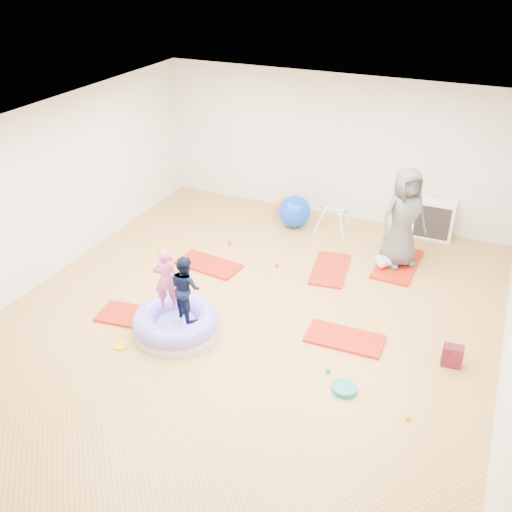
% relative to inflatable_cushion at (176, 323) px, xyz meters
% --- Properties ---
extents(room, '(7.01, 8.01, 2.81)m').
position_rel_inflatable_cushion_xyz_m(room, '(0.78, 0.73, 1.25)').
color(room, gold).
rests_on(room, ground).
extents(gym_mat_front_left, '(1.13, 0.67, 0.04)m').
position_rel_inflatable_cushion_xyz_m(gym_mat_front_left, '(-0.76, 0.04, -0.13)').
color(gym_mat_front_left, '#BB2500').
rests_on(gym_mat_front_left, ground).
extents(gym_mat_mid_left, '(1.15, 0.67, 0.05)m').
position_rel_inflatable_cushion_xyz_m(gym_mat_mid_left, '(-0.48, 1.84, -0.13)').
color(gym_mat_mid_left, '#BB2500').
rests_on(gym_mat_mid_left, ground).
extents(gym_mat_center_back, '(0.72, 1.19, 0.05)m').
position_rel_inflatable_cushion_xyz_m(gym_mat_center_back, '(1.48, 2.55, -0.13)').
color(gym_mat_center_back, '#BB2500').
rests_on(gym_mat_center_back, ground).
extents(gym_mat_right, '(1.09, 0.58, 0.04)m').
position_rel_inflatable_cushion_xyz_m(gym_mat_right, '(2.25, 0.80, -0.13)').
color(gym_mat_right, '#BB2500').
rests_on(gym_mat_right, ground).
extents(gym_mat_rear_right, '(0.67, 1.29, 0.05)m').
position_rel_inflatable_cushion_xyz_m(gym_mat_rear_right, '(2.49, 3.18, -0.13)').
color(gym_mat_rear_right, '#BB2500').
rests_on(gym_mat_rear_right, ground).
extents(inflatable_cushion, '(1.24, 1.24, 0.39)m').
position_rel_inflatable_cushion_xyz_m(inflatable_cushion, '(0.00, 0.00, 0.00)').
color(inflatable_cushion, silver).
rests_on(inflatable_cushion, ground).
extents(child_pink, '(0.41, 0.36, 0.95)m').
position_rel_inflatable_cushion_xyz_m(child_pink, '(-0.17, 0.10, 0.68)').
color(child_pink, '#CF4E8C').
rests_on(child_pink, inflatable_cushion).
extents(child_navy, '(0.57, 0.53, 0.94)m').
position_rel_inflatable_cushion_xyz_m(child_navy, '(0.18, 0.02, 0.68)').
color(child_navy, black).
rests_on(child_navy, inflatable_cushion).
extents(adult_caregiver, '(0.98, 0.96, 1.71)m').
position_rel_inflatable_cushion_xyz_m(adult_caregiver, '(2.48, 3.18, 0.75)').
color(adult_caregiver, '#4A4A4A').
rests_on(adult_caregiver, gym_mat_rear_right).
extents(infant, '(0.33, 0.34, 0.20)m').
position_rel_inflatable_cushion_xyz_m(infant, '(2.28, 2.95, 0.00)').
color(infant, '#97B7D7').
rests_on(infant, gym_mat_rear_right).
extents(ball_pit_balls, '(4.97, 3.22, 0.06)m').
position_rel_inflatable_cushion_xyz_m(ball_pit_balls, '(0.63, 1.59, -0.12)').
color(ball_pit_balls, blue).
rests_on(ball_pit_balls, ground).
extents(exercise_ball_blue, '(0.63, 0.63, 0.63)m').
position_rel_inflatable_cushion_xyz_m(exercise_ball_blue, '(0.32, 3.88, 0.16)').
color(exercise_ball_blue, blue).
rests_on(exercise_ball_blue, ground).
extents(exercise_ball_orange, '(0.36, 0.36, 0.36)m').
position_rel_inflatable_cushion_xyz_m(exercise_ball_orange, '(-0.09, 4.33, 0.03)').
color(exercise_ball_orange, orange).
rests_on(exercise_ball_orange, ground).
extents(infant_play_gym, '(0.61, 0.58, 0.47)m').
position_rel_inflatable_cushion_xyz_m(infant_play_gym, '(1.07, 3.98, 0.16)').
color(infant_play_gym, white).
rests_on(infant_play_gym, ground).
extents(cube_shelf, '(0.73, 0.36, 0.73)m').
position_rel_inflatable_cushion_xyz_m(cube_shelf, '(2.84, 4.52, 0.21)').
color(cube_shelf, white).
rests_on(cube_shelf, ground).
extents(balance_disc, '(0.32, 0.32, 0.07)m').
position_rel_inflatable_cushion_xyz_m(balance_disc, '(2.54, -0.19, -0.12)').
color(balance_disc, '#1A7C84').
rests_on(balance_disc, ground).
extents(backpack, '(0.27, 0.18, 0.30)m').
position_rel_inflatable_cushion_xyz_m(backpack, '(3.68, 0.85, -0.00)').
color(backpack, '#AE233A').
rests_on(backpack, ground).
extents(yellow_toy, '(0.18, 0.18, 0.03)m').
position_rel_inflatable_cushion_xyz_m(yellow_toy, '(-0.53, -0.62, -0.14)').
color(yellow_toy, '#E1C200').
rests_on(yellow_toy, ground).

